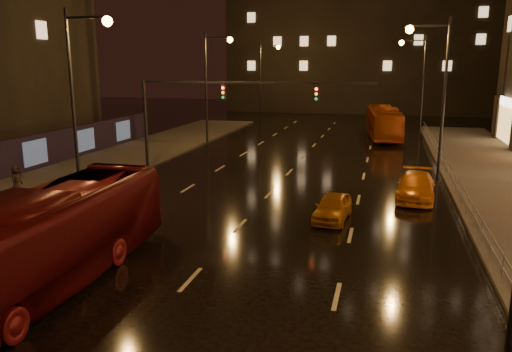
% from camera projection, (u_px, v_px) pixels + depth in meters
% --- Properties ---
extents(ground, '(140.00, 140.00, 0.00)m').
position_uv_depth(ground, '(283.00, 179.00, 32.25)').
color(ground, black).
rests_on(ground, ground).
extents(sidewalk_left, '(7.00, 70.00, 0.15)m').
position_uv_depth(sidewalk_left, '(53.00, 183.00, 30.84)').
color(sidewalk_left, '#38332D').
rests_on(sidewalk_left, ground).
extents(traffic_signal, '(15.31, 0.32, 6.20)m').
position_uv_depth(traffic_signal, '(208.00, 103.00, 32.46)').
color(traffic_signal, black).
rests_on(traffic_signal, ground).
extents(streetlight_right, '(2.64, 0.50, 10.00)m').
position_uv_depth(streetlight_right, '(507.00, 99.00, 11.65)').
color(streetlight_right, black).
rests_on(streetlight_right, ground).
extents(railing_right, '(0.05, 56.00, 1.00)m').
position_uv_depth(railing_right, '(457.00, 181.00, 27.66)').
color(railing_right, '#99999E').
rests_on(railing_right, sidewalk_right).
extents(bus_red, '(2.93, 11.92, 3.31)m').
position_uv_depth(bus_red, '(44.00, 241.00, 16.13)').
color(bus_red, '#600D11').
rests_on(bus_red, ground).
extents(bus_curb, '(3.76, 11.31, 3.09)m').
position_uv_depth(bus_curb, '(384.00, 123.00, 49.57)').
color(bus_curb, '#A44010').
rests_on(bus_curb, ground).
extents(taxi_near, '(1.77, 3.75, 1.24)m').
position_uv_depth(taxi_near, '(333.00, 207.00, 23.58)').
color(taxi_near, '#BB6C11').
rests_on(taxi_near, ground).
extents(taxi_far, '(2.34, 4.95, 1.40)m').
position_uv_depth(taxi_far, '(416.00, 186.00, 27.30)').
color(taxi_far, orange).
rests_on(taxi_far, ground).
extents(pedestrian_c, '(0.67, 0.89, 1.64)m').
position_uv_depth(pedestrian_c, '(16.00, 180.00, 27.50)').
color(pedestrian_c, black).
rests_on(pedestrian_c, sidewalk_left).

